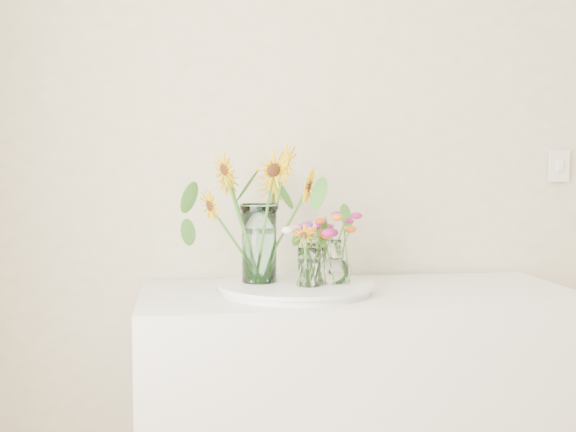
# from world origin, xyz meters

# --- Properties ---
(counter) EXTENTS (1.40, 0.60, 0.90)m
(counter) POSITION_xyz_m (-0.53, 1.93, 0.45)
(counter) COLOR white
(counter) RESTS_ON ground_plane
(tray) EXTENTS (0.47, 0.47, 0.02)m
(tray) POSITION_xyz_m (-0.74, 1.92, 0.91)
(tray) COLOR white
(tray) RESTS_ON counter
(mason_jar) EXTENTS (0.14, 0.14, 0.26)m
(mason_jar) POSITION_xyz_m (-0.86, 1.96, 1.05)
(mason_jar) COLOR #B1E7DC
(mason_jar) RESTS_ON tray
(sunflower_bouquet) EXTENTS (0.82, 0.82, 0.45)m
(sunflower_bouquet) POSITION_xyz_m (-0.86, 1.96, 1.15)
(sunflower_bouquet) COLOR #E9B204
(sunflower_bouquet) RESTS_ON tray
(small_vase_a) EXTENTS (0.09, 0.09, 0.12)m
(small_vase_a) POSITION_xyz_m (-0.71, 1.86, 0.99)
(small_vase_a) COLOR white
(small_vase_a) RESTS_ON tray
(wildflower_posy_a) EXTENTS (0.19, 0.19, 0.21)m
(wildflower_posy_a) POSITION_xyz_m (-0.71, 1.86, 1.03)
(wildflower_posy_a) COLOR orange
(wildflower_posy_a) RESTS_ON tray
(small_vase_b) EXTENTS (0.11, 0.11, 0.14)m
(small_vase_b) POSITION_xyz_m (-0.62, 1.91, 1.00)
(small_vase_b) COLOR white
(small_vase_b) RESTS_ON tray
(wildflower_posy_b) EXTENTS (0.23, 0.23, 0.23)m
(wildflower_posy_b) POSITION_xyz_m (-0.62, 1.91, 1.04)
(wildflower_posy_b) COLOR orange
(wildflower_posy_b) RESTS_ON tray
(small_vase_c) EXTENTS (0.09, 0.09, 0.12)m
(small_vase_c) POSITION_xyz_m (-0.66, 1.99, 0.99)
(small_vase_c) COLOR white
(small_vase_c) RESTS_ON tray
(wildflower_posy_c) EXTENTS (0.19, 0.19, 0.21)m
(wildflower_posy_c) POSITION_xyz_m (-0.66, 1.99, 1.03)
(wildflower_posy_c) COLOR orange
(wildflower_posy_c) RESTS_ON tray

